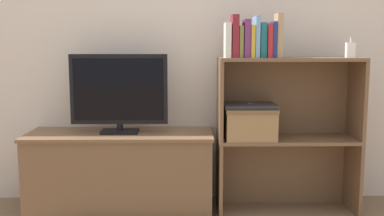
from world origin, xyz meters
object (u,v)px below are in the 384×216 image
Objects in this scene: book_ivory at (227,40)px; book_tan at (278,36)px; tv at (119,91)px; book_plum at (246,39)px; storage_basket_left at (250,121)px; tv_stand at (121,171)px; book_navy at (273,40)px; book_mustard at (252,42)px; book_teal at (262,40)px; baby_monitor at (350,50)px; book_skyblue at (256,37)px; laptop at (250,106)px; book_maroon at (235,36)px; book_olive at (240,42)px; book_crimson at (268,41)px.

book_ivory is 0.79× the size of book_tan.
book_plum is (0.74, -0.09, 0.31)m from tv.
tv is at bearing 175.51° from storage_basket_left.
book_navy is (0.89, -0.09, 0.79)m from tv_stand.
tv is 0.94m from book_navy.
book_tan reaches higher than book_mustard.
book_plum is 0.18m from book_tan.
book_teal reaches higher than baby_monitor.
book_skyblue is 1.18× the size of book_teal.
book_maroon is at bearing -163.32° from laptop.
tv_stand is at bearing 175.40° from laptop.
tv_stand is at bearing 174.15° from book_navy.
book_plum reaches higher than book_navy.
book_ivory is 0.11m from book_plum.
book_navy is at bearing 0.00° from book_mustard.
laptop is at bearing 86.98° from book_mustard.
book_skyblue is at bearing 0.00° from book_mustard.
book_skyblue reaches higher than baby_monitor.
book_olive is 0.93× the size of book_crimson.
storage_basket_left is (0.77, -0.06, 0.31)m from tv_stand.
storage_basket_left is at bearing -4.60° from tv_stand.
book_skyblue is 0.49m from storage_basket_left.
book_crimson is at bearing -0.00° from book_teal.
book_ivory is 1.00× the size of book_teal.
tv is 1.88× the size of laptop.
book_teal is 1.03× the size of book_crimson.
book_olive is (0.71, -0.09, 0.29)m from tv.
book_ivory is at bearing 180.00° from book_mustard.
laptop is at bearing -4.49° from tv.
book_mustard reaches higher than tv.
storage_basket_left is (-0.58, -0.02, -0.41)m from baby_monitor.
book_mustard reaches higher than storage_basket_left.
book_tan is (0.06, 0.00, 0.03)m from book_crimson.
book_olive is 0.46m from storage_basket_left.
book_mustard is at bearing 0.00° from book_ivory.
book_navy is at bearing 0.00° from book_plum.
book_maroon is 0.12m from book_skyblue.
book_teal is at bearing -26.12° from laptop.
book_mustard is 0.12m from book_navy.
book_maroon is 0.07m from book_plum.
book_maroon reaches higher than book_teal.
book_skyblue reaches higher than book_teal.
baby_monitor is at bearing 5.50° from book_navy.
book_ivory reaches higher than baby_monitor.
book_crimson is 0.06m from book_tan.
book_mustard is at bearing 0.00° from book_olive.
book_crimson is at bearing -174.80° from baby_monitor.
tv is at bearing 175.51° from laptop.
laptop is (0.00, 0.03, -0.37)m from book_mustard.
laptop is (-0.58, -0.02, -0.32)m from baby_monitor.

